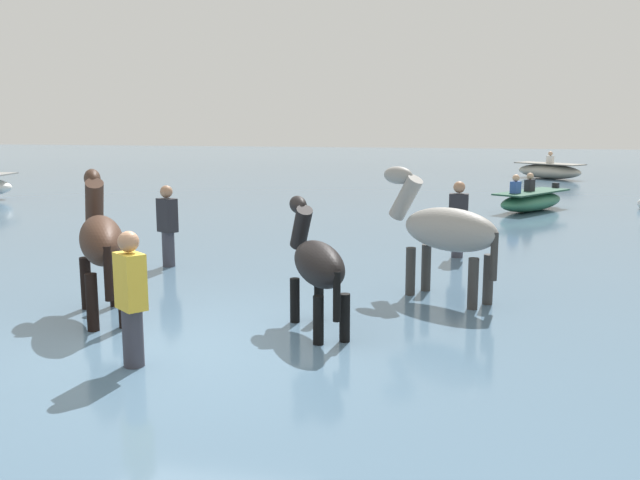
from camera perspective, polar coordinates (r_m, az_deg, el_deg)
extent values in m
plane|color=#666051|center=(7.68, -11.15, -10.50)|extent=(120.00, 120.00, 0.00)
cube|color=slate|center=(17.02, 2.46, 1.40)|extent=(90.00, 90.00, 0.31)
ellipsoid|color=#382319|center=(8.52, -17.63, -0.02)|extent=(1.22, 1.45, 0.57)
cylinder|color=black|center=(9.15, -18.71, -4.35)|extent=(0.13, 0.13, 0.97)
cylinder|color=black|center=(9.18, -16.57, -4.20)|extent=(0.13, 0.13, 0.97)
cylinder|color=black|center=(8.19, -18.25, -5.97)|extent=(0.13, 0.13, 0.97)
cylinder|color=black|center=(8.21, -15.85, -5.80)|extent=(0.13, 0.13, 0.97)
cylinder|color=#382319|center=(9.21, -18.14, 2.92)|extent=(0.49, 0.56, 0.66)
ellipsoid|color=#382319|center=(9.33, -18.30, 4.85)|extent=(0.45, 0.52, 0.25)
cylinder|color=black|center=(7.91, -17.11, -2.67)|extent=(0.09, 0.09, 0.61)
ellipsoid|color=black|center=(7.61, -0.12, -1.99)|extent=(1.00, 1.28, 0.49)
cylinder|color=black|center=(8.13, -2.09, -6.07)|extent=(0.11, 0.11, 0.84)
cylinder|color=black|center=(8.21, -0.09, -5.89)|extent=(0.11, 0.11, 0.84)
cylinder|color=black|center=(7.34, -0.14, -7.82)|extent=(0.11, 0.11, 0.84)
cylinder|color=black|center=(7.43, 2.05, -7.59)|extent=(0.11, 0.11, 0.84)
cylinder|color=black|center=(8.16, -1.57, 1.03)|extent=(0.40, 0.49, 0.57)
ellipsoid|color=black|center=(8.25, -1.83, 2.93)|extent=(0.37, 0.45, 0.21)
cylinder|color=black|center=(7.12, 1.39, -4.70)|extent=(0.08, 0.08, 0.53)
ellipsoid|color=gray|center=(9.13, 10.67, 0.86)|extent=(1.45, 1.19, 0.57)
cylinder|color=#31312F|center=(9.44, 7.47, -3.51)|extent=(0.13, 0.13, 0.96)
cylinder|color=#31312F|center=(9.70, 8.73, -3.17)|extent=(0.13, 0.13, 0.96)
cylinder|color=#31312F|center=(8.87, 12.49, -4.52)|extent=(0.13, 0.13, 0.96)
cylinder|color=#31312F|center=(9.15, 13.68, -4.13)|extent=(0.13, 0.13, 0.96)
cylinder|color=gray|center=(9.53, 7.10, 3.49)|extent=(0.56, 0.48, 0.65)
ellipsoid|color=gray|center=(9.59, 6.47, 5.33)|extent=(0.52, 0.44, 0.24)
cylinder|color=#31312F|center=(8.81, 14.18, -1.33)|extent=(0.09, 0.09, 0.61)
ellipsoid|color=#B2AD9E|center=(29.89, 18.39, 5.40)|extent=(2.89, 2.63, 0.59)
cube|color=slate|center=(29.87, 18.43, 6.01)|extent=(2.77, 2.52, 0.04)
cube|color=white|center=(29.89, 18.48, 6.33)|extent=(0.32, 0.30, 0.30)
sphere|color=tan|center=(29.88, 18.50, 6.79)|extent=(0.18, 0.18, 0.18)
ellipsoid|color=#337556|center=(18.95, 17.07, 3.04)|extent=(2.20, 2.79, 0.48)
cube|color=#1E4634|center=(18.93, 17.11, 3.81)|extent=(2.11, 2.68, 0.04)
cube|color=black|center=(20.09, 18.89, 4.24)|extent=(0.20, 0.19, 0.18)
cube|color=#3356A8|center=(18.26, 15.85, 4.21)|extent=(0.29, 0.32, 0.30)
sphere|color=tan|center=(18.24, 15.89, 4.96)|extent=(0.18, 0.18, 0.18)
cube|color=#232328|center=(18.94, 16.93, 4.34)|extent=(0.29, 0.32, 0.30)
sphere|color=tan|center=(18.92, 16.97, 5.07)|extent=(0.18, 0.18, 0.18)
cylinder|color=#383842|center=(11.45, -12.38, -1.51)|extent=(0.20, 0.20, 0.88)
cube|color=#232328|center=(11.33, -12.51, 2.01)|extent=(0.38, 0.33, 0.54)
sphere|color=#A37556|center=(11.29, -12.58, 3.92)|extent=(0.20, 0.20, 0.20)
cylinder|color=#383842|center=(6.95, -15.13, -9.02)|extent=(0.20, 0.20, 0.88)
cube|color=gold|center=(6.76, -15.40, -3.30)|extent=(0.38, 0.35, 0.54)
sphere|color=#A37556|center=(6.68, -15.55, -0.13)|extent=(0.20, 0.20, 0.20)
cylinder|color=#383842|center=(12.17, 11.26, -0.81)|extent=(0.20, 0.20, 0.88)
cube|color=#232328|center=(12.06, 11.38, 2.51)|extent=(0.33, 0.21, 0.54)
sphere|color=#A37556|center=(12.02, 11.44, 4.30)|extent=(0.20, 0.20, 0.20)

